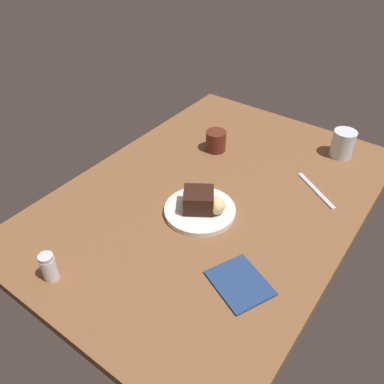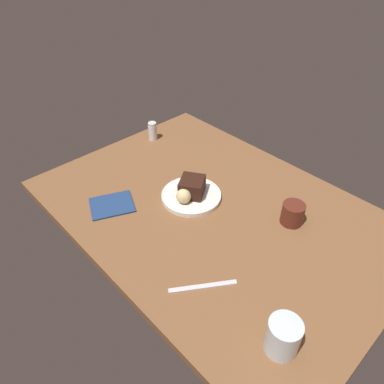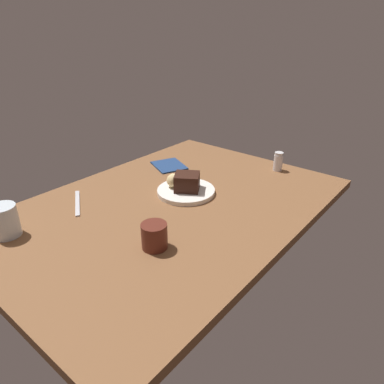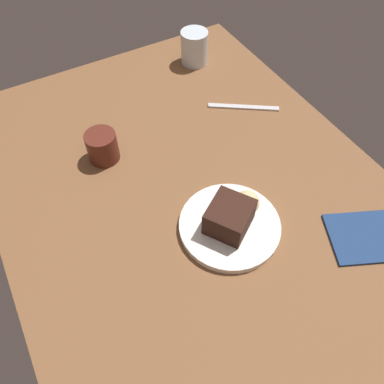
{
  "view_description": "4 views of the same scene",
  "coord_description": "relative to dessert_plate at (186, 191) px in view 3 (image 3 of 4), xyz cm",
  "views": [
    {
      "loc": [
        -81.78,
        -51.3,
        81.38
      ],
      "look_at": [
        -8.98,
        1.89,
        8.87
      ],
      "focal_mm": 36.98,
      "sensor_mm": 36.0,
      "label": 1
    },
    {
      "loc": [
        62.54,
        -68.84,
        85.05
      ],
      "look_at": [
        -7.25,
        -3.29,
        7.97
      ],
      "focal_mm": 33.72,
      "sensor_mm": 36.0,
      "label": 2
    },
    {
      "loc": [
        77.91,
        73.26,
        59.81
      ],
      "look_at": [
        -6.43,
        4.0,
        6.37
      ],
      "focal_mm": 32.62,
      "sensor_mm": 36.0,
      "label": 3
    },
    {
      "loc": [
        -43.02,
        26.39,
        72.24
      ],
      "look_at": [
        -0.44,
        2.41,
        7.48
      ],
      "focal_mm": 36.08,
      "sensor_mm": 36.0,
      "label": 4
    }
  ],
  "objects": [
    {
      "name": "butter_knife",
      "position": [
        30.14,
        -23.87,
        -0.57
      ],
      "size": [
        11.76,
        16.55,
        0.5
      ],
      "primitive_type": "cube",
      "rotation": [
        0.0,
        0.0,
        4.12
      ],
      "color": "silver",
      "rests_on": "dining_table"
    },
    {
      "name": "salt_shaker",
      "position": [
        -41.55,
        15.68,
        3.11
      ],
      "size": [
        3.78,
        3.78,
        7.97
      ],
      "color": "silver",
      "rests_on": "dining_table"
    },
    {
      "name": "dining_table",
      "position": [
        9.58,
        1.43,
        -2.32
      ],
      "size": [
        120.0,
        84.0,
        3.0
      ],
      "primitive_type": "cube",
      "color": "brown",
      "rests_on": "ground"
    },
    {
      "name": "dessert_plate",
      "position": [
        0.0,
        0.0,
        0.0
      ],
      "size": [
        21.16,
        21.16,
        1.64
      ],
      "primitive_type": "cylinder",
      "color": "white",
      "rests_on": "dining_table"
    },
    {
      "name": "coffee_cup",
      "position": [
        31.56,
        15.32,
        2.88
      ],
      "size": [
        7.31,
        7.31,
        7.4
      ],
      "primitive_type": "cylinder",
      "color": "#562319",
      "rests_on": "dining_table"
    },
    {
      "name": "folded_napkin",
      "position": [
        -15.68,
        -23.07,
        -0.52
      ],
      "size": [
        16.98,
        18.25,
        0.6
      ],
      "primitive_type": "cube",
      "rotation": [
        0.0,
        0.0,
        -0.43
      ],
      "color": "navy",
      "rests_on": "dining_table"
    },
    {
      "name": "water_glass",
      "position": [
        54.81,
        -22.64,
        3.99
      ],
      "size": [
        7.93,
        7.93,
        9.62
      ],
      "primitive_type": "cylinder",
      "color": "silver",
      "rests_on": "dining_table"
    },
    {
      "name": "bread_roll",
      "position": [
        1.34,
        -4.86,
        3.4
      ],
      "size": [
        5.17,
        5.17,
        5.17
      ],
      "primitive_type": "sphere",
      "color": "#DBC184",
      "rests_on": "dessert_plate"
    },
    {
      "name": "chocolate_cake_slice",
      "position": [
        -0.09,
        0.45,
        3.86
      ],
      "size": [
        11.56,
        11.73,
        6.09
      ],
      "primitive_type": "cube",
      "rotation": [
        0.0,
        0.0,
        5.29
      ],
      "color": "black",
      "rests_on": "dessert_plate"
    }
  ]
}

